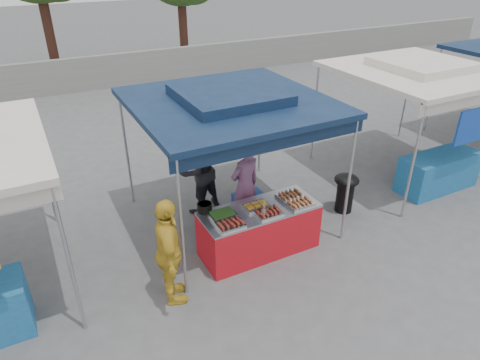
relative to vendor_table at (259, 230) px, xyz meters
name	(u,v)px	position (x,y,z in m)	size (l,w,h in m)	color
ground_plane	(256,247)	(0.00, 0.10, -0.43)	(80.00, 80.00, 0.00)	#515254
back_wall	(110,71)	(0.00, 11.10, 0.17)	(40.00, 0.25, 1.20)	slate
main_canopy	(230,102)	(0.00, 1.07, 1.94)	(3.20, 3.20, 2.57)	#AAABB1
neighbor_stall_right	(428,110)	(4.50, 0.67, 1.18)	(3.20, 3.20, 2.57)	#AAABB1
vendor_table	(259,230)	(0.00, 0.00, 0.00)	(2.00, 0.80, 0.85)	#B00F1A
food_tray_fl	(231,225)	(-0.65, -0.23, 0.46)	(0.42, 0.30, 0.07)	#B5B6BA
food_tray_fm	(269,213)	(0.04, -0.22, 0.46)	(0.42, 0.30, 0.07)	#B5B6BA
food_tray_fr	(300,204)	(0.65, -0.22, 0.46)	(0.42, 0.30, 0.07)	#B5B6BA
food_tray_bl	(222,214)	(-0.64, 0.08, 0.46)	(0.42, 0.30, 0.07)	#B5B6BA
food_tray_bm	(256,206)	(-0.04, 0.06, 0.46)	(0.42, 0.30, 0.07)	#B5B6BA
food_tray_br	(290,195)	(0.64, 0.08, 0.46)	(0.42, 0.30, 0.07)	#B5B6BA
cooking_pot	(205,207)	(-0.83, 0.35, 0.50)	(0.24, 0.24, 0.14)	black
skewer_cup	(264,213)	(-0.06, -0.23, 0.48)	(0.09, 0.09, 0.11)	#AAABB1
wok_burner	(345,190)	(2.13, 0.32, 0.05)	(0.48, 0.48, 0.81)	black
crate_left	(226,230)	(-0.34, 0.59, -0.26)	(0.56, 0.39, 0.33)	#123A93
crate_right	(249,217)	(0.22, 0.78, -0.26)	(0.55, 0.39, 0.33)	#123A93
crate_stacked	(249,202)	(0.22, 0.78, 0.07)	(0.54, 0.38, 0.32)	#123A93
vendor_woman	(245,186)	(0.13, 0.76, 0.44)	(0.63, 0.41, 1.73)	#7D4F76
helper_man	(198,170)	(-0.38, 1.69, 0.46)	(0.86, 0.67, 1.76)	black
customer_person	(169,253)	(-1.72, -0.42, 0.43)	(1.00, 0.42, 1.71)	gold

